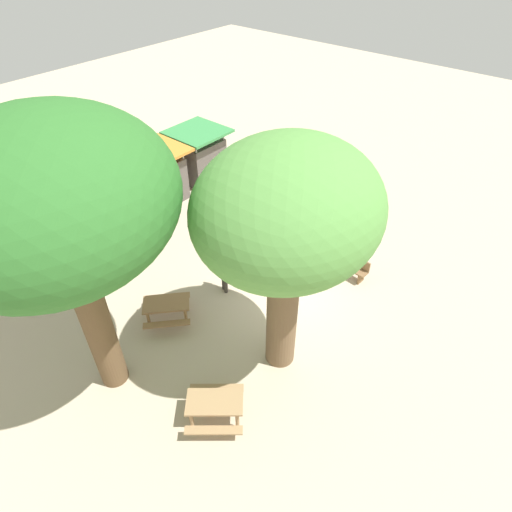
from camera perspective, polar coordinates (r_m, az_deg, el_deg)
The scene contains 13 objects.
ground_plane at distance 15.56m, azimuth 3.67°, elevation -4.97°, with size 60.00×60.00×0.00m, color #BAA88C.
elephant at distance 15.77m, azimuth 2.09°, elevation 1.00°, with size 2.30×2.10×1.67m.
person_handler at distance 15.05m, azimuth -4.26°, elevation -1.96°, with size 0.32×0.48×1.62m.
shade_tree_main at distance 10.05m, azimuth 4.19°, elevation 5.46°, with size 4.77×4.38×7.13m.
shade_tree_secondary at distance 9.90m, azimuth -25.04°, elevation 6.12°, with size 5.48×5.03×8.09m.
wooden_bench at distance 16.34m, azimuth 12.43°, elevation -1.17°, with size 0.51×1.43×0.88m.
picnic_table_near at distance 14.57m, azimuth -11.71°, elevation -6.58°, with size 2.11×2.11×0.78m.
picnic_table_far at distance 12.15m, azimuth -5.46°, elevation -19.04°, with size 2.10×2.10×0.78m.
market_stall_teal at distance 18.24m, azimuth -25.24°, elevation 3.07°, with size 2.50×2.50×2.52m.
market_stall_white at distance 19.15m, azimuth -18.71°, elevation 6.76°, with size 2.50×2.50×2.52m.
market_stall_orange at distance 20.35m, azimuth -12.78°, elevation 10.00°, with size 2.50×2.50×2.52m.
market_stall_green at distance 21.79m, azimuth -7.47°, elevation 12.76°, with size 2.50×2.50×2.52m.
feed_bucket at distance 17.64m, azimuth 1.82°, elevation 2.13°, with size 0.36×0.36×0.32m, color gray.
Camera 1 is at (-9.08, -6.30, 10.96)m, focal length 30.28 mm.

